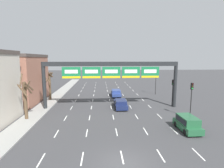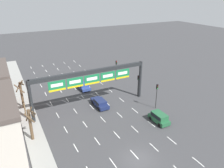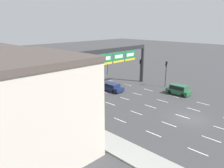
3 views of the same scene
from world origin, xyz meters
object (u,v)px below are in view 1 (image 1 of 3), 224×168
sign_gantry (111,72)px  traffic_light_far_end (192,93)px  tree_bare_closest (25,97)px  car_blue (116,93)px  traffic_light_near_gantry (173,87)px  car_navy (121,103)px  traffic_light_mid_block (156,79)px  tree_bare_second (50,84)px  suv_green (188,123)px

sign_gantry → traffic_light_far_end: size_ratio=4.47×
tree_bare_closest → car_blue: bearing=46.5°
traffic_light_near_gantry → traffic_light_far_end: size_ratio=0.94×
car_navy → traffic_light_mid_block: 14.01m
traffic_light_mid_block → traffic_light_far_end: bearing=-90.6°
tree_bare_second → sign_gantry: bearing=-27.5°
car_navy → tree_bare_closest: size_ratio=0.81×
car_navy → traffic_light_near_gantry: (8.91, 0.33, 2.54)m
traffic_light_mid_block → tree_bare_closest: (-22.33, -15.09, -0.46)m
traffic_light_near_gantry → tree_bare_second: size_ratio=0.84×
traffic_light_far_end → tree_bare_second: tree_bare_second is taller
car_blue → traffic_light_near_gantry: size_ratio=1.00×
car_blue → tree_bare_closest: size_ratio=0.76×
suv_green → tree_bare_second: bearing=141.3°
tree_bare_second → traffic_light_near_gantry: bearing=-14.5°
suv_green → tree_bare_closest: bearing=166.2°
car_blue → car_navy: (-0.04, -9.05, -0.02)m
sign_gantry → suv_green: bearing=-50.3°
sign_gantry → car_navy: size_ratio=4.50×
car_navy → sign_gantry: bearing=-180.0°
sign_gantry → car_navy: bearing=0.0°
car_navy → traffic_light_far_end: size_ratio=0.99×
sign_gantry → suv_green: 13.62m
traffic_light_near_gantry → traffic_light_mid_block: size_ratio=0.91×
sign_gantry → suv_green: (8.07, -9.73, -5.08)m
car_blue → suv_green: size_ratio=1.16×
sign_gantry → tree_bare_closest: bearing=-157.2°
tree_bare_second → tree_bare_closest: bearing=-90.3°
car_navy → traffic_light_far_end: 10.97m
car_blue → tree_bare_second: (-13.16, -3.02, 2.40)m
suv_green → tree_bare_second: size_ratio=0.72×
car_blue → suv_green: (6.48, -18.78, 0.17)m
car_blue → car_navy: bearing=-90.2°
tree_bare_closest → sign_gantry: bearing=22.8°
sign_gantry → traffic_light_near_gantry: sign_gantry is taller
traffic_light_far_end → car_blue: bearing=121.3°
sign_gantry → tree_bare_second: 13.35m
car_navy → traffic_light_near_gantry: bearing=2.1°
traffic_light_near_gantry → car_navy: bearing=-177.9°
sign_gantry → traffic_light_mid_block: 14.99m
car_blue → tree_bare_second: 13.72m
traffic_light_far_end → tree_bare_closest: bearing=178.0°
suv_green → traffic_light_near_gantry: bearing=76.6°
car_navy → tree_bare_closest: 14.25m
suv_green → traffic_light_far_end: bearing=58.7°
tree_bare_closest → tree_bare_second: size_ratio=1.11×
car_blue → traffic_light_far_end: (8.95, -14.71, 2.72)m
car_blue → traffic_light_near_gantry: traffic_light_near_gantry is taller
suv_green → car_navy: (-6.51, 9.73, -0.19)m
sign_gantry → suv_green: sign_gantry is taller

